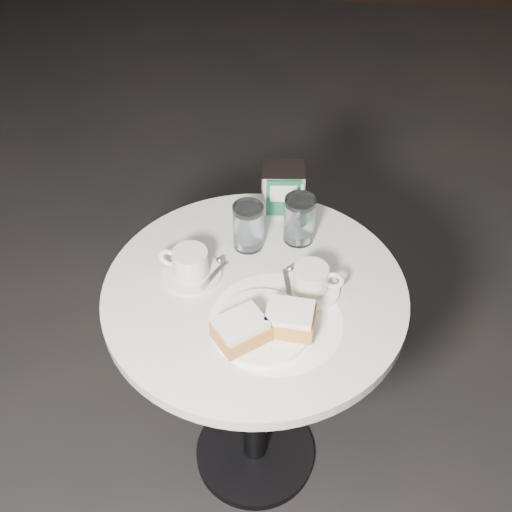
% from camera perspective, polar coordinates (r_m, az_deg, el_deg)
% --- Properties ---
extents(ground, '(7.00, 7.00, 0.00)m').
position_cam_1_polar(ground, '(2.07, -0.07, -17.20)').
color(ground, black).
rests_on(ground, ground).
extents(cafe_table, '(0.70, 0.70, 0.74)m').
position_cam_1_polar(cafe_table, '(1.62, -0.09, -7.75)').
color(cafe_table, black).
rests_on(cafe_table, ground).
extents(sugar_spill, '(0.32, 0.32, 0.00)m').
position_cam_1_polar(sugar_spill, '(1.40, 1.83, -5.80)').
color(sugar_spill, white).
rests_on(sugar_spill, cafe_table).
extents(beignet_plate, '(0.27, 0.27, 0.07)m').
position_cam_1_polar(beignet_plate, '(1.36, 0.70, -6.17)').
color(beignet_plate, white).
rests_on(beignet_plate, cafe_table).
extents(coffee_cup_left, '(0.16, 0.16, 0.07)m').
position_cam_1_polar(coffee_cup_left, '(1.48, -5.87, -0.81)').
color(coffee_cup_left, silver).
rests_on(coffee_cup_left, cafe_table).
extents(coffee_cup_right, '(0.14, 0.14, 0.07)m').
position_cam_1_polar(coffee_cup_right, '(1.45, 4.93, -2.24)').
color(coffee_cup_right, white).
rests_on(coffee_cup_right, cafe_table).
extents(water_glass_left, '(0.07, 0.07, 0.12)m').
position_cam_1_polar(water_glass_left, '(1.53, -0.70, 2.62)').
color(water_glass_left, white).
rests_on(water_glass_left, cafe_table).
extents(water_glass_right, '(0.08, 0.08, 0.12)m').
position_cam_1_polar(water_glass_right, '(1.55, 3.88, 3.22)').
color(water_glass_right, silver).
rests_on(water_glass_right, cafe_table).
extents(napkin_dispenser, '(0.12, 0.10, 0.12)m').
position_cam_1_polar(napkin_dispenser, '(1.64, 2.39, 5.96)').
color(napkin_dispenser, white).
rests_on(napkin_dispenser, cafe_table).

